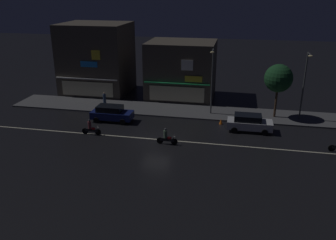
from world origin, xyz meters
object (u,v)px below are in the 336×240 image
at_px(pedestrian_on_sidewalk, 105,100).
at_px(streetlamp_mid, 305,81).
at_px(motorcycle_lead, 167,138).
at_px(traffic_cone, 221,121).
at_px(parked_car_trailing, 249,123).
at_px(motorcycle_opposite_lane, 91,128).
at_px(streetlamp_west, 212,76).
at_px(parked_car_near_kerb, 111,113).

bearing_deg(pedestrian_on_sidewalk, streetlamp_mid, -130.53).
xyz_separation_m(motorcycle_lead, traffic_cone, (4.47, 5.94, -0.36)).
relative_size(parked_car_trailing, traffic_cone, 7.82).
bearing_deg(motorcycle_opposite_lane, motorcycle_lead, 168.03).
bearing_deg(traffic_cone, pedestrian_on_sidewalk, 168.91).
distance_m(streetlamp_mid, pedestrian_on_sidewalk, 21.87).
bearing_deg(motorcycle_opposite_lane, streetlamp_west, -150.47).
distance_m(streetlamp_mid, parked_car_trailing, 7.41).
bearing_deg(streetlamp_west, streetlamp_mid, 0.46).
height_order(pedestrian_on_sidewalk, parked_car_near_kerb, pedestrian_on_sidewalk).
bearing_deg(parked_car_trailing, streetlamp_mid, -143.32).
height_order(parked_car_trailing, motorcycle_lead, parked_car_trailing).
relative_size(pedestrian_on_sidewalk, traffic_cone, 3.13).
height_order(streetlamp_west, motorcycle_opposite_lane, streetlamp_west).
bearing_deg(parked_car_trailing, motorcycle_opposite_lane, 14.68).
height_order(streetlamp_west, traffic_cone, streetlamp_west).
relative_size(streetlamp_mid, motorcycle_lead, 3.72).
height_order(pedestrian_on_sidewalk, motorcycle_opposite_lane, pedestrian_on_sidewalk).
xyz_separation_m(parked_car_trailing, motorcycle_opposite_lane, (-14.73, -3.86, -0.24)).
bearing_deg(pedestrian_on_sidewalk, parked_car_near_kerb, 169.44).
distance_m(motorcycle_lead, motorcycle_opposite_lane, 7.53).
distance_m(parked_car_near_kerb, motorcycle_lead, 8.19).
relative_size(streetlamp_west, traffic_cone, 12.93).
distance_m(parked_car_trailing, traffic_cone, 3.13).
relative_size(streetlamp_west, parked_car_trailing, 1.65).
relative_size(pedestrian_on_sidewalk, motorcycle_opposite_lane, 0.91).
bearing_deg(streetlamp_mid, pedestrian_on_sidewalk, 179.81).
bearing_deg(pedestrian_on_sidewalk, streetlamp_west, -131.02).
height_order(streetlamp_mid, motorcycle_lead, streetlamp_mid).
bearing_deg(motorcycle_opposite_lane, parked_car_trailing, -171.61).
height_order(motorcycle_lead, motorcycle_opposite_lane, same).
bearing_deg(traffic_cone, streetlamp_west, 117.10).
xyz_separation_m(streetlamp_mid, motorcycle_opposite_lane, (-19.99, -7.78, -3.68)).
height_order(parked_car_near_kerb, parked_car_trailing, same).
distance_m(streetlamp_mid, parked_car_near_kerb, 20.00).
distance_m(parked_car_near_kerb, traffic_cone, 11.37).
height_order(streetlamp_mid, parked_car_trailing, streetlamp_mid).
bearing_deg(parked_car_trailing, parked_car_near_kerb, 0.17).
relative_size(streetlamp_mid, pedestrian_on_sidewalk, 4.10).
xyz_separation_m(motorcycle_lead, motorcycle_opposite_lane, (-7.49, 0.74, 0.00)).
height_order(parked_car_near_kerb, traffic_cone, parked_car_near_kerb).
bearing_deg(pedestrian_on_sidewalk, traffic_cone, -141.42).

